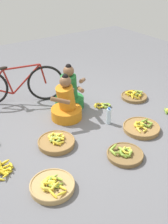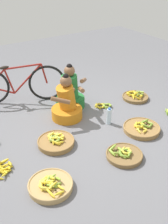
{
  "view_description": "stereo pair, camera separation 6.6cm",
  "coord_description": "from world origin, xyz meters",
  "px_view_note": "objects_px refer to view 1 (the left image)",
  "views": [
    {
      "loc": [
        -2.03,
        -3.18,
        2.46
      ],
      "look_at": [
        0.0,
        -0.2,
        0.35
      ],
      "focal_mm": 44.15,
      "sensor_mm": 36.0,
      "label": 1
    },
    {
      "loc": [
        -1.97,
        -3.22,
        2.46
      ],
      "look_at": [
        0.0,
        -0.2,
        0.35
      ],
      "focal_mm": 44.15,
      "sensor_mm": 36.0,
      "label": 2
    }
  ],
  "objects_px": {
    "vendor_woman_behind": "(69,93)",
    "vendor_woman_front": "(66,105)",
    "loose_bananas_near_vendor": "(103,105)",
    "loose_bananas_back_right": "(4,170)",
    "bicycle_leaning": "(18,85)",
    "banana_basket_front_center": "(125,154)",
    "banana_basket_mid_right": "(141,128)",
    "banana_basket_mid_left": "(134,96)",
    "banana_basket_near_bicycle": "(56,142)",
    "water_bottle": "(109,116)",
    "banana_basket_front_right": "(52,186)"
  },
  "relations": [
    {
      "from": "vendor_woman_behind",
      "to": "vendor_woman_front",
      "type": "bearing_deg",
      "value": -128.7
    },
    {
      "from": "vendor_woman_front",
      "to": "loose_bananas_near_vendor",
      "type": "distance_m",
      "value": 0.78
    },
    {
      "from": "loose_bananas_back_right",
      "to": "vendor_woman_behind",
      "type": "bearing_deg",
      "value": 31.86
    },
    {
      "from": "vendor_woman_behind",
      "to": "loose_bananas_back_right",
      "type": "height_order",
      "value": "vendor_woman_behind"
    },
    {
      "from": "vendor_woman_behind",
      "to": "loose_bananas_back_right",
      "type": "xyz_separation_m",
      "value": [
        -1.61,
        -1.0,
        -0.23
      ]
    },
    {
      "from": "bicycle_leaning",
      "to": "banana_basket_front_center",
      "type": "distance_m",
      "value": 2.4
    },
    {
      "from": "banana_basket_mid_right",
      "to": "loose_bananas_back_right",
      "type": "relative_size",
      "value": 1.69
    },
    {
      "from": "loose_bananas_back_right",
      "to": "banana_basket_mid_left",
      "type": "bearing_deg",
      "value": 11.65
    },
    {
      "from": "banana_basket_mid_right",
      "to": "loose_bananas_near_vendor",
      "type": "xyz_separation_m",
      "value": [
        -0.04,
        0.94,
        -0.02
      ]
    },
    {
      "from": "banana_basket_near_bicycle",
      "to": "banana_basket_mid_right",
      "type": "bearing_deg",
      "value": -17.83
    },
    {
      "from": "banana_basket_front_center",
      "to": "banana_basket_mid_left",
      "type": "height_order",
      "value": "same"
    },
    {
      "from": "loose_bananas_near_vendor",
      "to": "water_bottle",
      "type": "height_order",
      "value": "water_bottle"
    },
    {
      "from": "water_bottle",
      "to": "banana_basket_mid_right",
      "type": "bearing_deg",
      "value": -55.81
    },
    {
      "from": "vendor_woman_behind",
      "to": "loose_bananas_back_right",
      "type": "distance_m",
      "value": 1.91
    },
    {
      "from": "vendor_woman_front",
      "to": "vendor_woman_behind",
      "type": "relative_size",
      "value": 0.98
    },
    {
      "from": "banana_basket_near_bicycle",
      "to": "loose_bananas_back_right",
      "type": "bearing_deg",
      "value": -171.86
    },
    {
      "from": "vendor_woman_front",
      "to": "loose_bananas_back_right",
      "type": "relative_size",
      "value": 2.34
    },
    {
      "from": "banana_basket_near_bicycle",
      "to": "water_bottle",
      "type": "xyz_separation_m",
      "value": [
        1.0,
        0.03,
        0.09
      ]
    },
    {
      "from": "banana_basket_front_right",
      "to": "loose_bananas_near_vendor",
      "type": "bearing_deg",
      "value": 35.95
    },
    {
      "from": "bicycle_leaning",
      "to": "banana_basket_mid_right",
      "type": "xyz_separation_m",
      "value": [
        1.23,
        -1.97,
        -0.31
      ]
    },
    {
      "from": "banana_basket_front_right",
      "to": "loose_bananas_back_right",
      "type": "distance_m",
      "value": 0.72
    },
    {
      "from": "banana_basket_mid_right",
      "to": "banana_basket_front_right",
      "type": "xyz_separation_m",
      "value": [
        -1.77,
        -0.31,
        0.0
      ]
    },
    {
      "from": "banana_basket_near_bicycle",
      "to": "water_bottle",
      "type": "bearing_deg",
      "value": 1.82
    },
    {
      "from": "bicycle_leaning",
      "to": "banana_basket_front_right",
      "type": "height_order",
      "value": "bicycle_leaning"
    },
    {
      "from": "banana_basket_front_center",
      "to": "banana_basket_near_bicycle",
      "type": "relative_size",
      "value": 0.93
    },
    {
      "from": "banana_basket_front_right",
      "to": "loose_bananas_back_right",
      "type": "bearing_deg",
      "value": 121.28
    },
    {
      "from": "banana_basket_near_bicycle",
      "to": "loose_bananas_back_right",
      "type": "height_order",
      "value": "banana_basket_near_bicycle"
    },
    {
      "from": "loose_bananas_back_right",
      "to": "banana_basket_near_bicycle",
      "type": "bearing_deg",
      "value": 8.14
    },
    {
      "from": "loose_bananas_near_vendor",
      "to": "banana_basket_near_bicycle",
      "type": "bearing_deg",
      "value": -157.52
    },
    {
      "from": "vendor_woman_behind",
      "to": "banana_basket_near_bicycle",
      "type": "height_order",
      "value": "vendor_woman_behind"
    },
    {
      "from": "loose_bananas_back_right",
      "to": "water_bottle",
      "type": "distance_m",
      "value": 1.85
    },
    {
      "from": "bicycle_leaning",
      "to": "banana_basket_front_center",
      "type": "bearing_deg",
      "value": -76.12
    },
    {
      "from": "banana_basket_mid_right",
      "to": "water_bottle",
      "type": "xyz_separation_m",
      "value": [
        -0.31,
        0.45,
        0.09
      ]
    },
    {
      "from": "bicycle_leaning",
      "to": "banana_basket_mid_right",
      "type": "bearing_deg",
      "value": -58.0
    },
    {
      "from": "bicycle_leaning",
      "to": "banana_basket_front_center",
      "type": "relative_size",
      "value": 3.13
    },
    {
      "from": "vendor_woman_front",
      "to": "banana_basket_front_center",
      "type": "distance_m",
      "value": 1.35
    },
    {
      "from": "banana_basket_mid_right",
      "to": "banana_basket_mid_left",
      "type": "distance_m",
      "value": 1.1
    },
    {
      "from": "banana_basket_near_bicycle",
      "to": "banana_basket_mid_left",
      "type": "bearing_deg",
      "value": 13.12
    },
    {
      "from": "loose_bananas_back_right",
      "to": "loose_bananas_near_vendor",
      "type": "xyz_separation_m",
      "value": [
        2.1,
        0.64,
        -0.0
      ]
    },
    {
      "from": "banana_basket_mid_right",
      "to": "banana_basket_near_bicycle",
      "type": "relative_size",
      "value": 1.07
    },
    {
      "from": "loose_bananas_back_right",
      "to": "loose_bananas_near_vendor",
      "type": "distance_m",
      "value": 2.2
    },
    {
      "from": "banana_basket_front_right",
      "to": "loose_bananas_near_vendor",
      "type": "relative_size",
      "value": 1.74
    },
    {
      "from": "bicycle_leaning",
      "to": "water_bottle",
      "type": "relative_size",
      "value": 5.46
    },
    {
      "from": "banana_basket_near_bicycle",
      "to": "loose_bananas_back_right",
      "type": "relative_size",
      "value": 1.59
    },
    {
      "from": "loose_bananas_near_vendor",
      "to": "banana_basket_mid_right",
      "type": "bearing_deg",
      "value": -87.57
    },
    {
      "from": "loose_bananas_near_vendor",
      "to": "bicycle_leaning",
      "type": "bearing_deg",
      "value": 139.28
    },
    {
      "from": "vendor_woman_front",
      "to": "bicycle_leaning",
      "type": "xyz_separation_m",
      "value": [
        -0.44,
        0.98,
        0.1
      ]
    },
    {
      "from": "vendor_woman_behind",
      "to": "banana_basket_mid_left",
      "type": "relative_size",
      "value": 1.64
    },
    {
      "from": "banana_basket_mid_left",
      "to": "bicycle_leaning",
      "type": "bearing_deg",
      "value": 150.18
    },
    {
      "from": "banana_basket_front_center",
      "to": "loose_bananas_near_vendor",
      "type": "relative_size",
      "value": 1.62
    }
  ]
}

